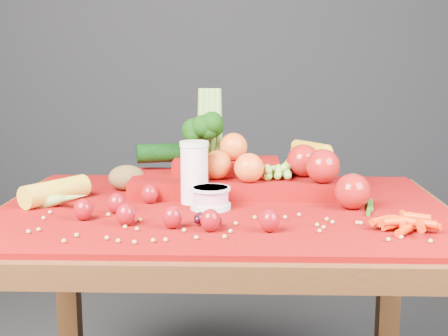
{
  "coord_description": "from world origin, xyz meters",
  "views": [
    {
      "loc": [
        0.05,
        -1.44,
        1.11
      ],
      "look_at": [
        0.0,
        0.02,
        0.85
      ],
      "focal_mm": 50.0,
      "sensor_mm": 36.0,
      "label": 1
    }
  ],
  "objects_px": {
    "table": "(224,249)",
    "produce_mound": "(245,170)",
    "milk_glass": "(194,170)",
    "yogurt_bowl": "(211,197)"
  },
  "relations": [
    {
      "from": "milk_glass",
      "to": "table",
      "type": "bearing_deg",
      "value": -22.81
    },
    {
      "from": "milk_glass",
      "to": "yogurt_bowl",
      "type": "xyz_separation_m",
      "value": [
        0.04,
        -0.06,
        -0.05
      ]
    },
    {
      "from": "milk_glass",
      "to": "yogurt_bowl",
      "type": "bearing_deg",
      "value": -54.14
    },
    {
      "from": "table",
      "to": "produce_mound",
      "type": "xyz_separation_m",
      "value": [
        0.05,
        0.15,
        0.17
      ]
    },
    {
      "from": "table",
      "to": "milk_glass",
      "type": "height_order",
      "value": "milk_glass"
    },
    {
      "from": "milk_glass",
      "to": "yogurt_bowl",
      "type": "height_order",
      "value": "milk_glass"
    },
    {
      "from": "produce_mound",
      "to": "table",
      "type": "bearing_deg",
      "value": -108.56
    },
    {
      "from": "table",
      "to": "yogurt_bowl",
      "type": "height_order",
      "value": "yogurt_bowl"
    },
    {
      "from": "produce_mound",
      "to": "yogurt_bowl",
      "type": "bearing_deg",
      "value": -114.16
    },
    {
      "from": "table",
      "to": "yogurt_bowl",
      "type": "distance_m",
      "value": 0.14
    }
  ]
}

